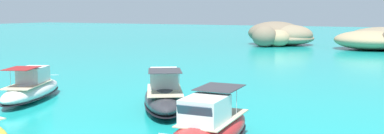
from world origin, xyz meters
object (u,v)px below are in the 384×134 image
at_px(motorboat_white, 32,89).
at_px(motorboat_charcoal, 164,95).
at_px(motorboat_red, 208,131).
at_px(islet_small, 280,35).

height_order(motorboat_white, motorboat_charcoal, motorboat_charcoal).
distance_m(motorboat_red, motorboat_charcoal, 9.94).
distance_m(islet_small, motorboat_white, 66.71).
bearing_deg(motorboat_charcoal, motorboat_red, -46.31).
height_order(islet_small, motorboat_charcoal, islet_small).
xyz_separation_m(motorboat_white, motorboat_charcoal, (11.23, 2.21, 0.08)).
bearing_deg(motorboat_red, islet_small, 102.23).
bearing_deg(motorboat_charcoal, islet_small, 97.65).
xyz_separation_m(islet_small, motorboat_white, (-2.57, -66.65, -1.20)).
xyz_separation_m(islet_small, motorboat_charcoal, (8.66, -64.44, -1.12)).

